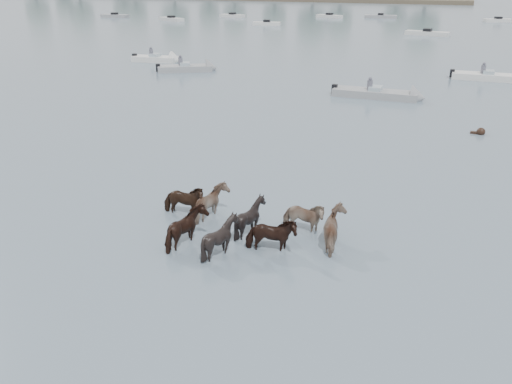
% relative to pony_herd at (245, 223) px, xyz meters
% --- Properties ---
extents(ground, '(400.00, 400.00, 0.00)m').
position_rel_pony_herd_xyz_m(ground, '(-1.89, -2.09, -0.46)').
color(ground, slate).
rests_on(ground, ground).
extents(pony_herd, '(7.06, 3.72, 1.36)m').
position_rel_pony_herd_xyz_m(pony_herd, '(0.00, 0.00, 0.00)').
color(pony_herd, black).
rests_on(pony_herd, ground).
extents(swimming_pony, '(0.72, 0.44, 0.44)m').
position_rel_pony_herd_xyz_m(swimming_pony, '(7.16, 14.64, -0.36)').
color(swimming_pony, black).
rests_on(swimming_pony, ground).
extents(motorboat_a, '(5.07, 3.75, 1.92)m').
position_rel_pony_herd_xyz_m(motorboat_a, '(-14.95, 26.05, -0.23)').
color(motorboat_a, gray).
rests_on(motorboat_a, ground).
extents(motorboat_b, '(6.15, 1.73, 1.92)m').
position_rel_pony_herd_xyz_m(motorboat_b, '(1.62, 21.32, -0.24)').
color(motorboat_b, gray).
rests_on(motorboat_b, ground).
extents(motorboat_c, '(5.83, 1.62, 1.92)m').
position_rel_pony_herd_xyz_m(motorboat_c, '(8.80, 30.45, -0.24)').
color(motorboat_c, silver).
rests_on(motorboat_c, ground).
extents(motorboat_f, '(4.85, 2.12, 1.92)m').
position_rel_pony_herd_xyz_m(motorboat_f, '(-19.84, 29.33, -0.23)').
color(motorboat_f, silver).
rests_on(motorboat_f, ground).
extents(distant_flotilla, '(108.44, 28.32, 0.93)m').
position_rel_pony_herd_xyz_m(distant_flotilla, '(-2.85, 73.54, -0.20)').
color(distant_flotilla, gray).
rests_on(distant_flotilla, ground).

